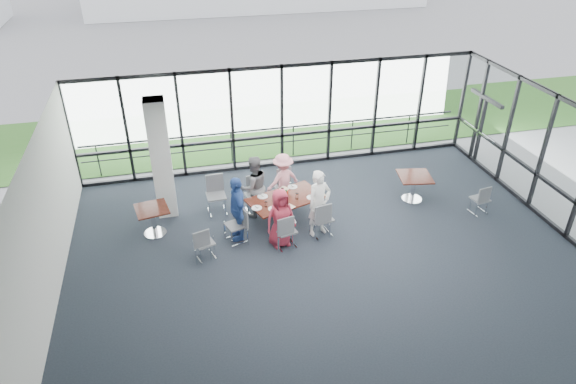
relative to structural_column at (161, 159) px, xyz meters
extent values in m
cube|color=#1F262F|center=(3.60, -3.00, -1.61)|extent=(12.00, 10.00, 0.02)
cube|color=silver|center=(3.60, -3.00, 1.60)|extent=(12.00, 10.00, 0.04)
cube|color=silver|center=(-2.40, -3.00, 0.00)|extent=(0.10, 10.00, 3.20)
cube|color=white|center=(3.60, 2.00, 0.00)|extent=(12.00, 0.10, 3.20)
cube|color=white|center=(9.60, -3.00, 0.00)|extent=(0.10, 10.00, 3.20)
cube|color=black|center=(9.60, 0.75, -0.55)|extent=(0.12, 1.60, 2.10)
cube|color=white|center=(0.00, 0.00, 0.00)|extent=(0.50, 0.50, 3.20)
cube|color=gray|center=(3.60, 7.00, -1.62)|extent=(80.00, 70.00, 0.02)
cube|color=#2D611E|center=(3.60, 5.00, -1.59)|extent=(80.00, 5.00, 0.01)
cylinder|color=#2D2D33|center=(3.60, 2.60, -1.10)|extent=(12.00, 0.06, 0.06)
cube|color=#3C180E|center=(2.94, -1.22, -0.87)|extent=(2.09, 1.56, 0.04)
cylinder|color=silver|center=(2.94, -1.22, -1.25)|extent=(0.12, 0.12, 0.71)
cylinder|color=silver|center=(2.94, -1.22, -1.59)|extent=(0.56, 0.56, 0.03)
cube|color=#3C180E|center=(-0.36, -0.93, -0.87)|extent=(0.89, 0.89, 0.04)
cylinder|color=silver|center=(-0.36, -0.93, -1.25)|extent=(0.12, 0.12, 0.71)
cube|color=#3C180E|center=(6.65, -0.92, -0.87)|extent=(1.01, 1.01, 0.04)
cylinder|color=silver|center=(6.65, -0.92, -1.25)|extent=(0.12, 0.12, 0.71)
imported|color=#AE2A3E|center=(2.61, -2.10, -0.84)|extent=(0.83, 0.63, 1.52)
imported|color=white|center=(3.65, -1.86, -0.73)|extent=(0.75, 0.64, 1.74)
imported|color=slate|center=(2.24, -0.64, -0.75)|extent=(0.93, 0.71, 1.70)
imported|color=pink|center=(3.10, -0.31, -0.84)|extent=(1.09, 0.80, 1.51)
imported|color=#3358A9|center=(1.67, -1.57, -0.75)|extent=(0.61, 1.03, 1.69)
cylinder|color=white|center=(2.54, -1.66, -0.84)|extent=(0.25, 0.25, 0.01)
cylinder|color=white|center=(3.60, -1.36, -0.84)|extent=(0.26, 0.26, 0.01)
cylinder|color=white|center=(2.40, -1.02, -0.84)|extent=(0.27, 0.27, 0.01)
cylinder|color=white|center=(3.25, -0.73, -0.84)|extent=(0.26, 0.26, 0.01)
cylinder|color=white|center=(2.15, -1.53, -0.84)|extent=(0.26, 0.26, 0.01)
cylinder|color=white|center=(2.82, -1.54, -0.79)|extent=(0.06, 0.06, 0.13)
cylinder|color=white|center=(3.22, -1.33, -0.77)|extent=(0.08, 0.08, 0.15)
cylinder|color=white|center=(2.92, -0.98, -0.77)|extent=(0.08, 0.08, 0.15)
cylinder|color=white|center=(2.39, -1.51, -0.78)|extent=(0.07, 0.07, 0.13)
cube|color=white|center=(2.91, -1.68, -0.85)|extent=(0.38, 0.35, 0.00)
cube|color=white|center=(3.84, -1.28, -0.85)|extent=(0.30, 0.23, 0.00)
cube|color=white|center=(2.99, -0.80, -0.85)|extent=(0.39, 0.39, 0.00)
cube|color=black|center=(2.98, -1.14, -0.83)|extent=(0.10, 0.07, 0.04)
cylinder|color=#B5270B|center=(3.00, -1.18, -0.76)|extent=(0.06, 0.06, 0.18)
cylinder|color=#15681F|center=(2.98, -1.18, -0.75)|extent=(0.05, 0.05, 0.20)
camera|label=1|loc=(0.41, -12.03, 5.89)|focal=32.00mm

